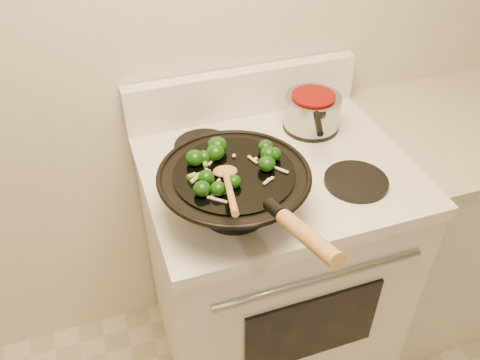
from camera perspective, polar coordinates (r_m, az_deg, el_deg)
name	(u,v)px	position (r m, az deg, el deg)	size (l,w,h in m)	color
stove	(270,266)	(1.81, 3.42, -9.59)	(0.78, 0.67, 1.08)	white
counter_unit	(446,216)	(2.16, 22.16, -3.75)	(0.89, 0.62, 0.91)	white
wok	(235,189)	(1.28, -0.57, -1.07)	(0.39, 0.64, 0.26)	black
stirfry	(229,161)	(1.26, -1.23, 2.09)	(0.25, 0.23, 0.05)	#0F3808
wooden_spoon	(228,182)	(1.17, -1.39, -0.25)	(0.10, 0.27, 0.10)	#AA7643
saucepan	(312,110)	(1.64, 8.13, 7.77)	(0.18, 0.28, 0.10)	#96999E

